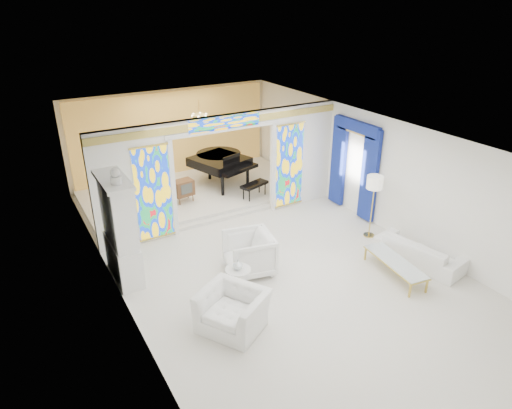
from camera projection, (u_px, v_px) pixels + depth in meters
floor at (262, 251)px, 11.29m from camera, size 12.00×12.00×0.00m
ceiling at (263, 134)px, 10.04m from camera, size 7.00×12.00×0.02m
wall_back at (172, 134)px, 15.38m from camera, size 7.00×0.02×3.00m
wall_front at (497, 356)px, 5.95m from camera, size 7.00×0.02×3.00m
wall_left at (112, 231)px, 9.08m from camera, size 0.02×12.00×3.00m
wall_right at (374, 170)px, 12.25m from camera, size 0.02×12.00×3.00m
partition_wall at (224, 165)px, 12.17m from camera, size 7.00×0.22×3.00m
stained_glass_left at (153, 193)px, 11.31m from camera, size 0.90×0.04×2.40m
stained_glass_right at (289, 166)px, 13.16m from camera, size 0.90×0.04×2.40m
stained_glass_transom at (225, 123)px, 11.60m from camera, size 2.00×0.04×0.34m
alcove_platform at (196, 192)px, 14.48m from camera, size 6.80×3.80×0.18m
gold_curtain_back at (173, 135)px, 15.29m from camera, size 6.70×0.10×2.90m
chandelier at (199, 115)px, 13.46m from camera, size 0.48×0.48×0.30m
blue_drapes at (354, 160)px, 12.73m from camera, size 0.14×1.85×2.65m
china_cabinet at (120, 231)px, 9.81m from camera, size 0.56×1.46×2.72m
armchair_left at (233, 310)px, 8.58m from camera, size 1.51×1.56×0.77m
armchair_right at (249, 253)px, 10.29m from camera, size 1.23×1.21×0.95m
sofa at (419, 251)px, 10.71m from camera, size 1.19×2.17×0.60m
side_table at (238, 278)px, 9.46m from camera, size 0.64×0.64×0.66m
vase at (238, 264)px, 9.32m from camera, size 0.24×0.24×0.21m
coffee_table at (395, 262)px, 10.19m from camera, size 0.76×1.77×0.38m
floor_lamp at (375, 185)px, 11.44m from camera, size 0.53×0.53×1.68m
grand_piano at (221, 161)px, 14.65m from camera, size 2.03×3.09×1.12m
tv_console at (183, 188)px, 13.41m from camera, size 0.63×0.48×0.67m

